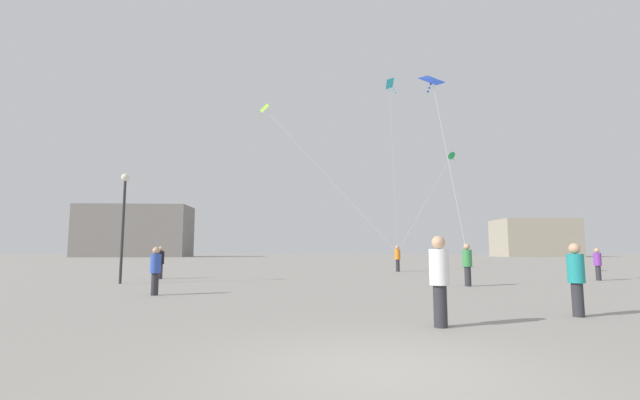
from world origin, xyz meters
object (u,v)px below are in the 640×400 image
object	(u,v)px
kite_lime_delta	(269,114)
building_centre_hall	(534,238)
person_in_green	(467,263)
kite_cobalt_delta	(433,84)
building_left_hall	(135,231)
person_in_blue	(155,269)
person_in_purple	(598,263)
kite_cyan_delta	(390,91)
person_in_white	(439,277)
kite_emerald_diamond	(450,157)
person_in_black	(160,261)
lamppost_east	(124,209)
person_in_teal	(576,276)
person_in_orange	(398,257)

from	to	relation	value
kite_lime_delta	building_centre_hall	distance (m)	87.29
person_in_green	kite_cobalt_delta	xyz separation A→B (m)	(-1.12, 0.29, 7.79)
building_left_hall	person_in_blue	bearing A→B (deg)	-69.51
building_left_hall	person_in_purple	bearing A→B (deg)	-56.79
kite_cobalt_delta	building_left_hall	distance (m)	90.44
kite_cyan_delta	building_centre_hall	world-z (taller)	kite_cyan_delta
person_in_blue	kite_cyan_delta	size ratio (longest dim) A/B	0.15
person_in_white	person_in_purple	bearing A→B (deg)	-15.64
kite_emerald_diamond	kite_cyan_delta	distance (m)	19.68
person_in_blue	building_centre_hall	world-z (taller)	building_centre_hall
person_in_black	lamppost_east	world-z (taller)	lamppost_east
person_in_teal	person_in_green	distance (m)	8.29
person_in_teal	lamppost_east	size ratio (longest dim) A/B	0.33
person_in_black	kite_cyan_delta	world-z (taller)	kite_cyan_delta
person_in_blue	person_in_purple	bearing A→B (deg)	-168.34
kite_emerald_diamond	kite_cyan_delta	xyz separation A→B (m)	(-9.71, -17.11, 0.29)
person_in_purple	person_in_orange	world-z (taller)	person_in_orange
kite_emerald_diamond	building_centre_hall	world-z (taller)	kite_emerald_diamond
person_in_blue	kite_lime_delta	xyz separation A→B (m)	(2.49, 16.83, 10.67)
kite_emerald_diamond	kite_cyan_delta	bearing A→B (deg)	-119.58
person_in_teal	kite_lime_delta	distance (m)	25.90
person_in_blue	lamppost_east	bearing A→B (deg)	-64.31
person_in_white	kite_emerald_diamond	xyz separation A→B (m)	(12.41, 33.74, 9.73)
person_in_blue	lamppost_east	xyz separation A→B (m)	(-3.15, 5.14, 2.45)
person_in_white	lamppost_east	distance (m)	15.85
person_in_orange	lamppost_east	distance (m)	18.14
building_centre_hall	building_left_hall	bearing A→B (deg)	179.77
person_in_white	person_in_blue	distance (m)	9.83
building_left_hall	building_centre_hall	world-z (taller)	building_left_hall
person_in_purple	person_in_teal	world-z (taller)	person_in_teal
person_in_purple	kite_lime_delta	distance (m)	22.73
person_in_purple	building_left_hall	distance (m)	92.60
kite_cobalt_delta	person_in_orange	bearing A→B (deg)	85.15
person_in_orange	person_in_black	world-z (taller)	person_in_orange
person_in_black	kite_emerald_diamond	size ratio (longest dim) A/B	0.13
person_in_green	building_centre_hall	size ratio (longest dim) A/B	0.10
lamppost_east	kite_emerald_diamond	bearing A→B (deg)	43.96
person_in_orange	building_left_hall	world-z (taller)	building_left_hall
person_in_teal	kite_cyan_delta	xyz separation A→B (m)	(-0.81, 15.45, 10.09)
kite_cyan_delta	building_centre_hall	bearing A→B (deg)	56.29
building_left_hall	lamppost_east	bearing A→B (deg)	-70.30
person_in_purple	kite_cyan_delta	distance (m)	14.33
person_in_white	kite_cyan_delta	size ratio (longest dim) A/B	0.17
building_left_hall	building_centre_hall	bearing A→B (deg)	-0.23
person_in_purple	person_in_orange	size ratio (longest dim) A/B	0.87
building_centre_hall	kite_emerald_diamond	bearing A→B (deg)	-124.91
person_in_teal	kite_lime_delta	world-z (taller)	kite_lime_delta
person_in_blue	lamppost_east	size ratio (longest dim) A/B	0.32
person_in_black	building_left_hall	distance (m)	80.60
person_in_white	person_in_purple	size ratio (longest dim) A/B	1.11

